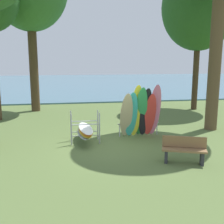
% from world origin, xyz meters
% --- Properties ---
extents(ground_plane, '(80.00, 80.00, 0.00)m').
position_xyz_m(ground_plane, '(0.00, 0.00, 0.00)').
color(ground_plane, '#566B38').
extents(lake_water, '(80.00, 36.00, 0.10)m').
position_xyz_m(lake_water, '(0.00, 28.52, 0.05)').
color(lake_water, '#477084').
rests_on(lake_water, ground).
extents(tree_mid_behind, '(4.69, 4.69, 9.20)m').
position_xyz_m(tree_mid_behind, '(6.57, 6.92, 6.48)').
color(tree_mid_behind, '#42301E').
rests_on(tree_mid_behind, ground).
extents(leaning_board_pile, '(1.86, 0.97, 2.29)m').
position_xyz_m(leaning_board_pile, '(1.26, 1.02, 1.06)').
color(leaning_board_pile, '#C6B289').
rests_on(leaning_board_pile, ground).
extents(board_storage_rack, '(1.15, 2.13, 1.25)m').
position_xyz_m(board_storage_rack, '(-1.13, 0.72, 0.50)').
color(board_storage_rack, '#9EA0A5').
rests_on(board_storage_rack, ground).
extents(park_bench, '(1.45, 0.87, 0.85)m').
position_xyz_m(park_bench, '(1.85, -2.08, 0.45)').
color(park_bench, '#2D2D33').
rests_on(park_bench, ground).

